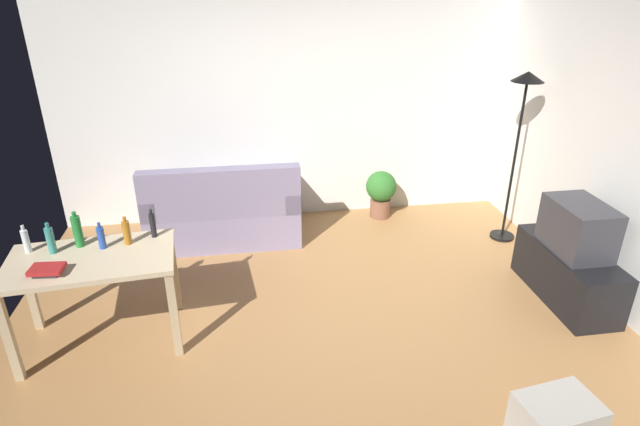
% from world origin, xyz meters
% --- Properties ---
extents(ground_plane, '(5.20, 4.40, 0.02)m').
position_xyz_m(ground_plane, '(0.00, 0.00, -0.01)').
color(ground_plane, '#9E7042').
extents(wall_rear, '(5.20, 0.10, 2.70)m').
position_xyz_m(wall_rear, '(0.00, 2.20, 1.35)').
color(wall_rear, silver).
rests_on(wall_rear, ground_plane).
extents(wall_right, '(0.10, 4.40, 2.70)m').
position_xyz_m(wall_right, '(2.60, 0.00, 1.35)').
color(wall_right, silver).
rests_on(wall_right, ground_plane).
extents(couch, '(1.61, 0.84, 0.92)m').
position_xyz_m(couch, '(-0.79, 1.59, 0.31)').
color(couch, gray).
rests_on(couch, ground_plane).
extents(tv_stand, '(0.44, 1.10, 0.48)m').
position_xyz_m(tv_stand, '(2.25, -0.02, 0.24)').
color(tv_stand, black).
rests_on(tv_stand, ground_plane).
extents(tv, '(0.41, 0.60, 0.44)m').
position_xyz_m(tv, '(2.25, -0.02, 0.70)').
color(tv, '#2D2D33').
rests_on(tv, tv_stand).
extents(torchiere_lamp, '(0.32, 0.32, 1.81)m').
position_xyz_m(torchiere_lamp, '(2.25, 1.16, 1.41)').
color(torchiere_lamp, black).
rests_on(torchiere_lamp, ground_plane).
extents(desk, '(1.26, 0.81, 0.76)m').
position_xyz_m(desk, '(-1.71, -0.04, 0.65)').
color(desk, '#C6B28E').
rests_on(desk, ground_plane).
extents(potted_plant, '(0.36, 0.36, 0.57)m').
position_xyz_m(potted_plant, '(1.04, 1.90, 0.33)').
color(potted_plant, brown).
rests_on(potted_plant, ground_plane).
extents(storage_box, '(0.52, 0.41, 0.30)m').
position_xyz_m(storage_box, '(1.28, -1.48, 0.15)').
color(storage_box, '#A8A399').
rests_on(storage_box, ground_plane).
extents(bottle_clear, '(0.05, 0.05, 0.22)m').
position_xyz_m(bottle_clear, '(-2.19, 0.12, 0.86)').
color(bottle_clear, silver).
rests_on(bottle_clear, desk).
extents(bottle_tall, '(0.06, 0.06, 0.25)m').
position_xyz_m(bottle_tall, '(-2.00, 0.08, 0.87)').
color(bottle_tall, teal).
rests_on(bottle_tall, desk).
extents(bottle_green, '(0.07, 0.07, 0.29)m').
position_xyz_m(bottle_green, '(-1.82, 0.16, 0.89)').
color(bottle_green, '#1E722D').
rests_on(bottle_green, desk).
extents(bottle_blue, '(0.05, 0.05, 0.22)m').
position_xyz_m(bottle_blue, '(-1.64, 0.10, 0.85)').
color(bottle_blue, '#2347A3').
rests_on(bottle_blue, desk).
extents(bottle_amber, '(0.06, 0.06, 0.23)m').
position_xyz_m(bottle_amber, '(-1.46, 0.14, 0.86)').
color(bottle_amber, '#9E6019').
rests_on(bottle_amber, desk).
extents(bottle_dark, '(0.04, 0.04, 0.24)m').
position_xyz_m(bottle_dark, '(-1.28, 0.24, 0.87)').
color(bottle_dark, black).
rests_on(bottle_dark, desk).
extents(book_stack, '(0.23, 0.17, 0.06)m').
position_xyz_m(book_stack, '(-1.94, -0.24, 0.79)').
color(book_stack, '#333338').
rests_on(book_stack, desk).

